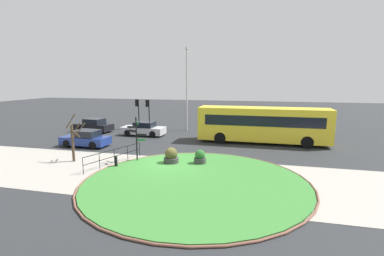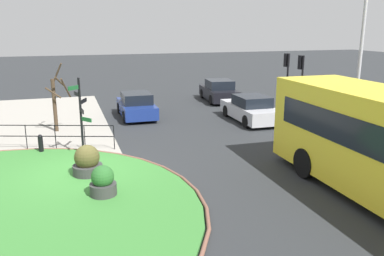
% 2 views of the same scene
% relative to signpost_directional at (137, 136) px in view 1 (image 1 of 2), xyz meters
% --- Properties ---
extents(ground, '(120.00, 120.00, 0.00)m').
position_rel_signpost_directional_xyz_m(ground, '(2.10, -0.14, -1.76)').
color(ground, '#282B2D').
extents(sidewalk_paving, '(32.00, 7.60, 0.02)m').
position_rel_signpost_directional_xyz_m(sidewalk_paving, '(2.10, -2.34, -1.75)').
color(sidewalk_paving, '#9E998E').
rests_on(sidewalk_paving, ground).
extents(grass_island, '(12.06, 12.06, 0.10)m').
position_rel_signpost_directional_xyz_m(grass_island, '(4.80, -3.05, -1.71)').
color(grass_island, '#387A33').
rests_on(grass_island, ground).
extents(grass_kerb_ring, '(12.37, 12.37, 0.11)m').
position_rel_signpost_directional_xyz_m(grass_kerb_ring, '(4.80, -3.05, -1.70)').
color(grass_kerb_ring, brown).
rests_on(grass_kerb_ring, ground).
extents(signpost_directional, '(1.39, 0.77, 3.07)m').
position_rel_signpost_directional_xyz_m(signpost_directional, '(0.00, 0.00, 0.00)').
color(signpost_directional, black).
rests_on(signpost_directional, ground).
extents(bollard_foreground, '(0.19, 0.19, 0.79)m').
position_rel_signpost_directional_xyz_m(bollard_foreground, '(-0.73, -1.59, -1.35)').
color(bollard_foreground, black).
rests_on(bollard_foreground, ground).
extents(railing_grass_edge, '(1.57, 4.60, 1.03)m').
position_rel_signpost_directional_xyz_m(railing_grass_edge, '(-1.15, -1.04, -1.09)').
color(railing_grass_edge, black).
rests_on(railing_grass_edge, ground).
extents(bus_yellow, '(11.21, 2.66, 3.13)m').
position_rel_signpost_directional_xyz_m(bus_yellow, '(8.26, 8.05, -0.07)').
color(bus_yellow, yellow).
rests_on(bus_yellow, ground).
extents(car_near_lane, '(4.34, 1.88, 1.39)m').
position_rel_signpost_directional_xyz_m(car_near_lane, '(-3.34, 8.80, -1.12)').
color(car_near_lane, '#B7B7BC').
rests_on(car_near_lane, ground).
extents(car_far_lane, '(4.00, 1.85, 1.38)m').
position_rel_signpost_directional_xyz_m(car_far_lane, '(-6.12, 3.18, -1.11)').
color(car_far_lane, navy).
rests_on(car_far_lane, ground).
extents(car_trailing, '(4.19, 2.21, 1.45)m').
position_rel_signpost_directional_xyz_m(car_trailing, '(-9.34, 9.37, -1.09)').
color(car_trailing, black).
rests_on(car_trailing, ground).
extents(traffic_light_near, '(0.49, 0.27, 3.36)m').
position_rel_signpost_directional_xyz_m(traffic_light_near, '(-5.48, 12.14, 0.72)').
color(traffic_light_near, black).
rests_on(traffic_light_near, ground).
extents(traffic_light_far, '(0.49, 0.27, 3.32)m').
position_rel_signpost_directional_xyz_m(traffic_light_far, '(-4.33, 12.39, 0.69)').
color(traffic_light_far, black).
rests_on(traffic_light_far, ground).
extents(lamppost_tall, '(0.32, 0.32, 8.93)m').
position_rel_signpost_directional_xyz_m(lamppost_tall, '(0.17, 12.55, 3.01)').
color(lamppost_tall, '#B7B7BC').
rests_on(lamppost_tall, ground).
extents(planter_near_signpost, '(0.79, 0.79, 1.00)m').
position_rel_signpost_directional_xyz_m(planter_near_signpost, '(4.31, 0.34, -1.30)').
color(planter_near_signpost, '#383838').
rests_on(planter_near_signpost, ground).
extents(planter_kerbside, '(0.98, 0.98, 1.11)m').
position_rel_signpost_directional_xyz_m(planter_kerbside, '(2.43, 0.01, -1.26)').
color(planter_kerbside, '#383838').
rests_on(planter_kerbside, ground).
extents(street_tree_bare, '(1.28, 1.16, 3.27)m').
position_rel_signpost_directional_xyz_m(street_tree_bare, '(-4.19, -0.96, -0.21)').
color(street_tree_bare, '#423323').
rests_on(street_tree_bare, ground).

